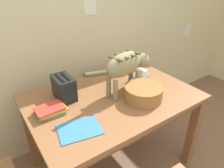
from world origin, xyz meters
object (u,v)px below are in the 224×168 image
saucer_bowl (141,81)px  coffee_mug (141,75)px  cat (126,65)px  book_stack (50,110)px  dining_table (112,105)px  magazine (79,129)px  wicker_basket (143,93)px  toaster (64,88)px

saucer_bowl → coffee_mug: bearing=0.0°
cat → book_stack: (-0.59, 0.05, -0.20)m
dining_table → cat: (0.13, -0.00, 0.31)m
book_stack → saucer_bowl: bearing=-1.2°
saucer_bowl → cat: bearing=-169.5°
book_stack → coffee_mug: bearing=-1.2°
coffee_mug → dining_table: bearing=-174.6°
dining_table → magazine: size_ratio=5.00×
saucer_bowl → book_stack: bearing=178.8°
dining_table → saucer_bowl: size_ratio=6.85×
coffee_mug → book_stack: coffee_mug is taller
wicker_basket → cat: bearing=101.1°
coffee_mug → magazine: (-0.70, -0.24, -0.07)m
cat → book_stack: cat is taller
dining_table → magazine: (-0.38, -0.21, 0.09)m
book_stack → wicker_basket: 0.66m
dining_table → toaster: toaster is taller
cat → coffee_mug: bearing=89.8°
wicker_basket → coffee_mug: bearing=51.6°
coffee_mug → toaster: size_ratio=0.65×
dining_table → magazine: magazine is taller
saucer_bowl → magazine: 0.74m
coffee_mug → saucer_bowl: bearing=180.0°
saucer_bowl → coffee_mug: (0.00, 0.00, 0.06)m
magazine → wicker_basket: (0.54, 0.04, 0.05)m
dining_table → toaster: 0.39m
coffee_mug → book_stack: 0.78m
coffee_mug → magazine: bearing=-161.2°
coffee_mug → magazine: coffee_mug is taller
magazine → wicker_basket: 0.54m
cat → wicker_basket: bearing=0.6°
coffee_mug → toaster: (-0.63, 0.14, 0.01)m
cat → saucer_bowl: size_ratio=3.49×
book_stack → toaster: size_ratio=1.00×
saucer_bowl → toaster: 0.64m
toaster → magazine: bearing=-100.8°
saucer_bowl → wicker_basket: bearing=-127.7°
book_stack → magazine: bearing=-71.9°
coffee_mug → wicker_basket: bearing=-128.4°
coffee_mug → toaster: 0.64m
dining_table → saucer_bowl: 0.33m
cat → toaster: (-0.43, 0.18, -0.14)m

